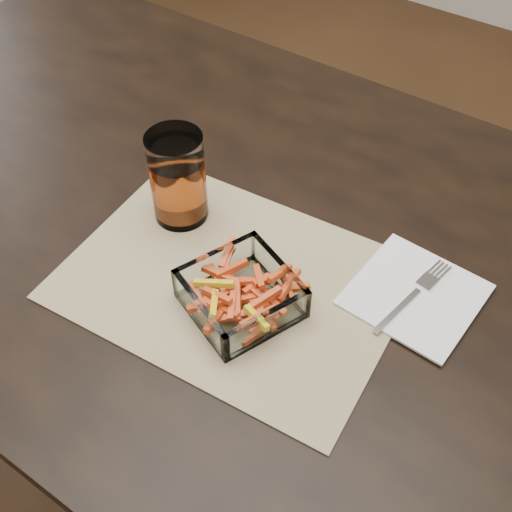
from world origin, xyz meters
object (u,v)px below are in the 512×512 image
object	(u,v)px
fork	(415,294)
glass_bowl	(241,296)
tumbler	(178,180)
dining_table	(220,250)

from	to	relation	value
fork	glass_bowl	bearing A→B (deg)	-131.79
glass_bowl	tumbler	xyz separation A→B (m)	(-0.18, 0.09, 0.04)
glass_bowl	tumbler	world-z (taller)	tumbler
dining_table	tumbler	world-z (taller)	tumbler
glass_bowl	dining_table	bearing A→B (deg)	136.20
glass_bowl	tumbler	bearing A→B (deg)	152.12
dining_table	glass_bowl	distance (m)	0.22
dining_table	glass_bowl	xyz separation A→B (m)	(0.14, -0.13, 0.11)
tumbler	dining_table	bearing A→B (deg)	42.71
dining_table	tumbler	size ratio (longest dim) A/B	11.24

